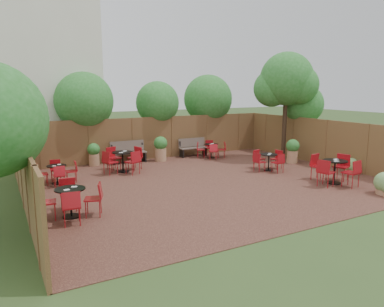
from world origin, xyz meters
TOP-DOWN VIEW (x-y plane):
  - ground at (0.00, 0.00)m, footprint 80.00×80.00m
  - courtyard_paving at (0.00, 0.00)m, footprint 12.00×10.00m
  - fence_back at (0.00, 5.00)m, footprint 12.00×0.08m
  - fence_left at (-6.00, 0.00)m, footprint 0.08×10.00m
  - fence_right at (6.00, 0.00)m, footprint 0.08×10.00m
  - neighbour_building at (-4.50, 8.00)m, footprint 5.00×4.00m
  - overhang_foliage at (-1.79, 3.20)m, footprint 15.45×10.78m
  - courtyard_tree at (5.39, 1.95)m, footprint 2.65×2.55m
  - park_bench_left at (-1.39, 4.63)m, footprint 1.58×0.51m
  - park_bench_right at (1.93, 4.62)m, footprint 1.45×0.51m
  - bistro_tables at (-0.38, 0.60)m, footprint 10.51×7.74m
  - planters at (-0.31, 3.49)m, footprint 11.15×4.26m
  - low_shrubs at (4.55, -3.44)m, footprint 2.17×3.24m

SIDE VIEW (x-z plane):
  - ground at x=0.00m, z-range 0.00..0.00m
  - courtyard_paving at x=0.00m, z-range 0.00..0.02m
  - low_shrubs at x=4.55m, z-range -0.02..0.70m
  - bistro_tables at x=-0.38m, z-range -0.02..0.94m
  - park_bench_right at x=1.93m, z-range 0.03..0.92m
  - park_bench_left at x=-1.39m, z-range 0.03..1.01m
  - planters at x=-0.31m, z-range 0.02..1.16m
  - fence_back at x=0.00m, z-range 0.00..2.00m
  - fence_left at x=-6.00m, z-range 0.00..2.00m
  - fence_right at x=6.00m, z-range 0.00..2.00m
  - overhang_foliage at x=-1.79m, z-range 1.41..3.99m
  - courtyard_tree at x=5.39m, z-range 1.12..6.09m
  - neighbour_building at x=-4.50m, z-range 0.00..8.00m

